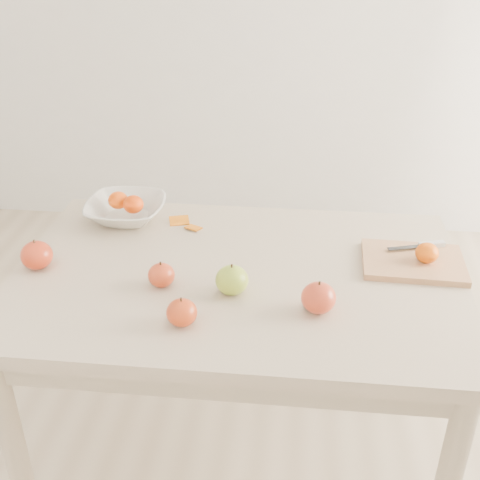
# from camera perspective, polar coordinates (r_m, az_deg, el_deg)

# --- Properties ---
(ground) EXTENTS (3.50, 3.50, 0.00)m
(ground) POSITION_cam_1_polar(r_m,az_deg,el_deg) (2.11, -0.15, -20.57)
(ground) COLOR #C6B293
(ground) RESTS_ON ground
(table) EXTENTS (1.20, 0.80, 0.75)m
(table) POSITION_cam_1_polar(r_m,az_deg,el_deg) (1.67, -0.18, -5.91)
(table) COLOR #C8B497
(table) RESTS_ON ground
(cutting_board) EXTENTS (0.28, 0.21, 0.02)m
(cutting_board) POSITION_cam_1_polar(r_m,az_deg,el_deg) (1.71, 16.09, -2.01)
(cutting_board) COLOR tan
(cutting_board) RESTS_ON table
(board_tangerine) EXTENTS (0.06, 0.06, 0.05)m
(board_tangerine) POSITION_cam_1_polar(r_m,az_deg,el_deg) (1.68, 17.31, -1.17)
(board_tangerine) COLOR orange
(board_tangerine) RESTS_ON cutting_board
(fruit_bowl) EXTENTS (0.24, 0.24, 0.06)m
(fruit_bowl) POSITION_cam_1_polar(r_m,az_deg,el_deg) (1.90, -10.76, 2.78)
(fruit_bowl) COLOR silver
(fruit_bowl) RESTS_ON table
(bowl_tangerine_near) EXTENTS (0.06, 0.06, 0.05)m
(bowl_tangerine_near) POSITION_cam_1_polar(r_m,az_deg,el_deg) (1.91, -11.49, 3.73)
(bowl_tangerine_near) COLOR #E83F08
(bowl_tangerine_near) RESTS_ON fruit_bowl
(bowl_tangerine_far) EXTENTS (0.06, 0.06, 0.06)m
(bowl_tangerine_far) POSITION_cam_1_polar(r_m,az_deg,el_deg) (1.87, -10.08, 3.36)
(bowl_tangerine_far) COLOR #DF4007
(bowl_tangerine_far) RESTS_ON fruit_bowl
(orange_peel_a) EXTENTS (0.07, 0.06, 0.01)m
(orange_peel_a) POSITION_cam_1_polar(r_m,az_deg,el_deg) (1.87, -5.78, 1.73)
(orange_peel_a) COLOR #D1690E
(orange_peel_a) RESTS_ON table
(orange_peel_b) EXTENTS (0.06, 0.05, 0.01)m
(orange_peel_b) POSITION_cam_1_polar(r_m,az_deg,el_deg) (1.83, -4.44, 1.10)
(orange_peel_b) COLOR orange
(orange_peel_b) RESTS_ON table
(paring_knife) EXTENTS (0.17, 0.07, 0.01)m
(paring_knife) POSITION_cam_1_polar(r_m,az_deg,el_deg) (1.77, 17.33, -0.46)
(paring_knife) COLOR silver
(paring_knife) RESTS_ON cutting_board
(apple_green) EXTENTS (0.08, 0.08, 0.08)m
(apple_green) POSITION_cam_1_polar(r_m,az_deg,el_deg) (1.51, -0.77, -3.82)
(apple_green) COLOR olive
(apple_green) RESTS_ON table
(apple_red_e) EXTENTS (0.08, 0.08, 0.08)m
(apple_red_e) POSITION_cam_1_polar(r_m,az_deg,el_deg) (1.46, 7.45, -5.45)
(apple_red_e) COLOR maroon
(apple_red_e) RESTS_ON table
(apple_red_c) EXTENTS (0.07, 0.07, 0.07)m
(apple_red_c) POSITION_cam_1_polar(r_m,az_deg,el_deg) (1.41, -5.55, -6.86)
(apple_red_c) COLOR #A31D13
(apple_red_c) RESTS_ON table
(apple_red_d) EXTENTS (0.09, 0.09, 0.08)m
(apple_red_d) POSITION_cam_1_polar(r_m,az_deg,el_deg) (1.70, -18.72, -1.37)
(apple_red_d) COLOR #950602
(apple_red_d) RESTS_ON table
(apple_red_b) EXTENTS (0.07, 0.07, 0.06)m
(apple_red_b) POSITION_cam_1_polar(r_m,az_deg,el_deg) (1.55, -7.47, -3.32)
(apple_red_b) COLOR maroon
(apple_red_b) RESTS_ON table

